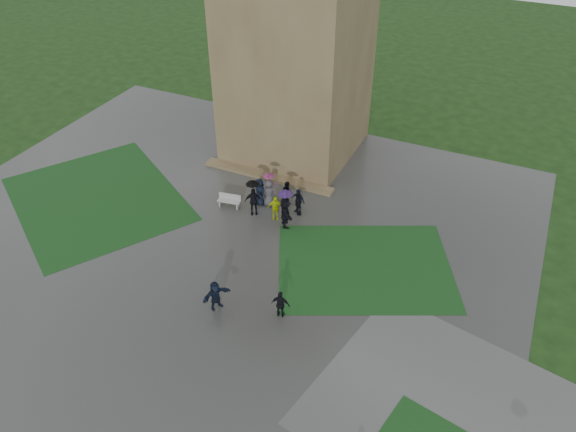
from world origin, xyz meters
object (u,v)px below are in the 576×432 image
at_px(bench, 229,200).
at_px(pedestrian_near, 281,304).
at_px(tower, 297,19).
at_px(pedestrian_mid, 216,295).

height_order(bench, pedestrian_near, pedestrian_near).
relative_size(tower, pedestrian_mid, 11.32).
relative_size(bench, pedestrian_near, 0.95).
height_order(bench, pedestrian_mid, pedestrian_mid).
distance_m(pedestrian_mid, pedestrian_near, 3.16).
relative_size(tower, bench, 12.50).
distance_m(bench, pedestrian_mid, 8.44).
bearing_deg(pedestrian_mid, pedestrian_near, -45.78).
bearing_deg(tower, bench, -94.68).
height_order(tower, bench, tower).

